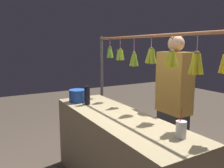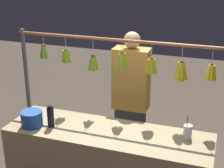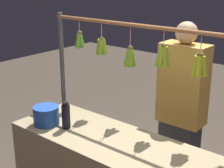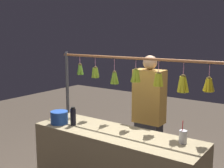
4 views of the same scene
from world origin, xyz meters
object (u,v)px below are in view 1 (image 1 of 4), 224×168
at_px(blue_bucket, 78,96).
at_px(vendor_person, 173,110).
at_px(drink_cup, 181,129).
at_px(water_bottle, 87,96).

bearing_deg(blue_bucket, vendor_person, -130.03).
xyz_separation_m(drink_cup, vendor_person, (0.74, -0.65, -0.12)).
xyz_separation_m(water_bottle, blue_bucket, (0.19, 0.05, -0.03)).
relative_size(blue_bucket, vendor_person, 0.12).
bearing_deg(blue_bucket, drink_cup, -170.29).
height_order(blue_bucket, vendor_person, vendor_person).
distance_m(water_bottle, blue_bucket, 0.20).
distance_m(drink_cup, vendor_person, 0.99).
xyz_separation_m(blue_bucket, drink_cup, (-1.51, -0.26, -0.01)).
bearing_deg(drink_cup, vendor_person, -41.52).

